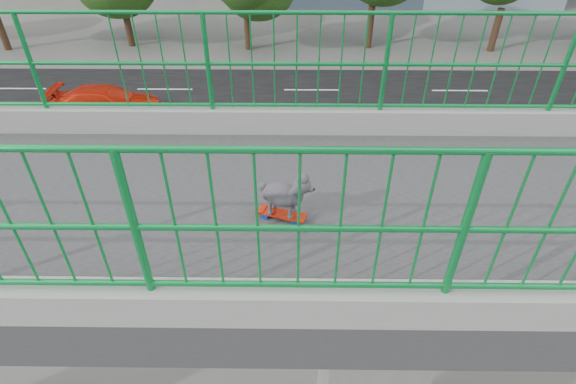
# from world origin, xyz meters

# --- Properties ---
(road) EXTENTS (18.00, 90.00, 0.02)m
(road) POSITION_xyz_m (-13.00, 0.00, 0.01)
(road) COLOR black
(road) RESTS_ON ground
(footbridge) EXTENTS (3.00, 24.00, 7.00)m
(footbridge) POSITION_xyz_m (0.00, 0.00, 5.22)
(footbridge) COLOR #2D2D2F
(footbridge) RESTS_ON ground
(railing) EXTENTS (3.00, 24.00, 1.42)m
(railing) POSITION_xyz_m (0.00, 0.00, 7.21)
(railing) COLOR gray
(railing) RESTS_ON footbridge
(skateboard) EXTENTS (0.27, 0.47, 0.06)m
(skateboard) POSITION_xyz_m (0.28, -1.13, 7.04)
(skateboard) COLOR red
(skateboard) RESTS_ON footbridge
(poodle) EXTENTS (0.31, 0.50, 0.44)m
(poodle) POSITION_xyz_m (0.29, -1.11, 7.29)
(poodle) COLOR #2D2B30
(poodle) RESTS_ON skateboard
(car_0) EXTENTS (1.74, 4.33, 1.48)m
(car_0) POSITION_xyz_m (-6.00, 3.26, 0.74)
(car_0) COLOR red
(car_0) RESTS_ON ground
(car_1) EXTENTS (1.64, 4.70, 1.55)m
(car_1) POSITION_xyz_m (-9.20, 1.54, 0.77)
(car_1) COLOR black
(car_1) RESTS_ON ground
(car_2) EXTENTS (2.50, 5.43, 1.51)m
(car_2) POSITION_xyz_m (-12.40, 1.89, 0.75)
(car_2) COLOR #9A9A9F
(car_2) RESTS_ON ground
(car_3) EXTENTS (2.11, 5.18, 1.50)m
(car_3) POSITION_xyz_m (-15.60, -9.77, 0.75)
(car_3) COLOR red
(car_3) RESTS_ON ground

